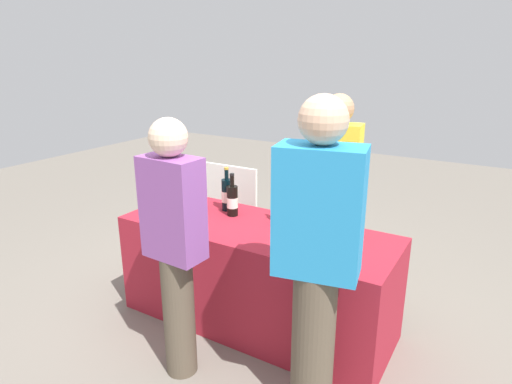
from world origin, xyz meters
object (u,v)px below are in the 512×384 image
ice_bucket (188,201)px  guest_1 (317,257)px  wine_bottle_6 (345,224)px  server_pouring (335,190)px  menu_board (229,208)px  wine_glass_2 (298,233)px  wine_bottle_5 (326,218)px  wine_bottle_4 (306,218)px  wine_bottle_0 (187,190)px  wine_bottle_1 (227,194)px  wine_bottle_3 (282,208)px  wine_bottle_2 (232,200)px  guest_0 (175,242)px  wine_glass_1 (198,208)px  wine_glass_0 (163,205)px

ice_bucket → guest_1: 1.39m
wine_bottle_6 → guest_1: size_ratio=0.19×
server_pouring → menu_board: bearing=-21.3°
wine_glass_2 → wine_bottle_5: bearing=81.7°
wine_bottle_4 → ice_bucket: wine_bottle_4 is taller
wine_bottle_0 → wine_bottle_5: 1.13m
ice_bucket → menu_board: size_ratio=0.24×
server_pouring → wine_bottle_0: bearing=20.6°
wine_bottle_1 → wine_bottle_6: (0.96, -0.09, -0.01)m
wine_bottle_1 → wine_bottle_3: 0.48m
wine_bottle_1 → wine_bottle_2: (0.10, -0.07, -0.01)m
wine_bottle_3 → guest_0: (-0.24, -0.83, 0.01)m
wine_glass_1 → menu_board: wine_glass_1 is taller
wine_bottle_6 → menu_board: wine_bottle_6 is taller
wine_bottle_1 → wine_bottle_4: 0.70m
wine_glass_0 → wine_glass_1: bearing=14.6°
wine_bottle_3 → ice_bucket: size_ratio=1.45×
ice_bucket → menu_board: ice_bucket is taller
wine_bottle_5 → guest_1: guest_1 is taller
wine_bottle_3 → server_pouring: server_pouring is taller
wine_glass_1 → menu_board: (-0.45, 1.04, -0.41)m
guest_1 → wine_glass_2: bearing=114.5°
wine_bottle_4 → wine_bottle_2: bearing=176.4°
wine_bottle_0 → menu_board: wine_bottle_0 is taller
wine_bottle_2 → menu_board: wine_bottle_2 is taller
wine_glass_2 → guest_1: guest_1 is taller
wine_glass_2 → server_pouring: server_pouring is taller
wine_bottle_0 → wine_bottle_5: size_ratio=1.12×
wine_bottle_0 → wine_glass_2: bearing=-14.6°
wine_bottle_3 → ice_bucket: wine_bottle_3 is taller
wine_bottle_0 → server_pouring: (0.99, 0.53, 0.02)m
wine_glass_0 → server_pouring: (0.98, 0.82, 0.05)m
wine_glass_0 → guest_1: 1.41m
wine_bottle_4 → wine_glass_1: bearing=-166.3°
wine_glass_1 → wine_bottle_5: bearing=17.1°
wine_bottle_4 → wine_glass_0: size_ratio=2.34×
wine_glass_2 → menu_board: 1.72m
guest_0 → menu_board: bearing=117.5°
ice_bucket → wine_glass_2: bearing=-9.5°
menu_board → wine_bottle_6: bearing=-30.2°
wine_bottle_1 → ice_bucket: wine_bottle_1 is taller
wine_bottle_0 → ice_bucket: bearing=-48.8°
wine_glass_1 → server_pouring: bearing=46.6°
wine_glass_2 → guest_0: guest_0 is taller
wine_bottle_1 → guest_0: (0.23, -0.86, -0.01)m
wine_bottle_6 → server_pouring: (-0.29, 0.56, 0.03)m
wine_glass_2 → ice_bucket: 0.99m
wine_bottle_6 → wine_glass_0: (-1.26, -0.27, -0.02)m
wine_glass_0 → wine_bottle_2: bearing=35.2°
wine_bottle_0 → wine_glass_1: 0.36m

